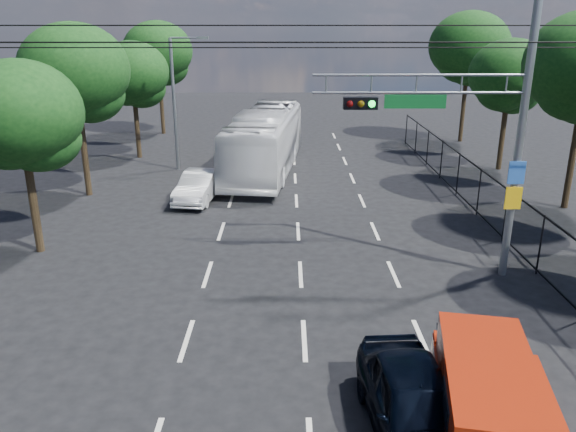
{
  "coord_description": "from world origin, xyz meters",
  "views": [
    {
      "loc": [
        -0.44,
        -8.51,
        7.58
      ],
      "look_at": [
        -0.41,
        5.59,
        2.8
      ],
      "focal_mm": 35.0,
      "sensor_mm": 36.0,
      "label": 1
    }
  ],
  "objects_px": {
    "navy_hatchback": "(415,406)",
    "white_van": "(199,186)",
    "white_bus": "(265,141)",
    "signal_mast": "(482,110)",
    "red_pickup": "(487,395)"
  },
  "relations": [
    {
      "from": "navy_hatchback",
      "to": "white_van",
      "type": "distance_m",
      "value": 17.0
    },
    {
      "from": "white_van",
      "to": "navy_hatchback",
      "type": "bearing_deg",
      "value": -59.81
    },
    {
      "from": "white_bus",
      "to": "white_van",
      "type": "relative_size",
      "value": 2.96
    },
    {
      "from": "white_bus",
      "to": "white_van",
      "type": "height_order",
      "value": "white_bus"
    },
    {
      "from": "signal_mast",
      "to": "white_van",
      "type": "distance_m",
      "value": 13.49
    },
    {
      "from": "signal_mast",
      "to": "red_pickup",
      "type": "bearing_deg",
      "value": -104.41
    },
    {
      "from": "navy_hatchback",
      "to": "red_pickup",
      "type": "bearing_deg",
      "value": -1.94
    },
    {
      "from": "signal_mast",
      "to": "white_van",
      "type": "bearing_deg",
      "value": 140.04
    },
    {
      "from": "signal_mast",
      "to": "white_bus",
      "type": "bearing_deg",
      "value": 116.98
    },
    {
      "from": "navy_hatchback",
      "to": "white_bus",
      "type": "relative_size",
      "value": 0.36
    },
    {
      "from": "navy_hatchback",
      "to": "white_van",
      "type": "xyz_separation_m",
      "value": [
        -6.44,
        15.73,
        -0.07
      ]
    },
    {
      "from": "white_van",
      "to": "white_bus",
      "type": "bearing_deg",
      "value": 70.18
    },
    {
      "from": "white_bus",
      "to": "white_van",
      "type": "bearing_deg",
      "value": -111.32
    },
    {
      "from": "signal_mast",
      "to": "white_bus",
      "type": "relative_size",
      "value": 0.79
    },
    {
      "from": "white_bus",
      "to": "navy_hatchback",
      "type": "bearing_deg",
      "value": -73.87
    }
  ]
}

